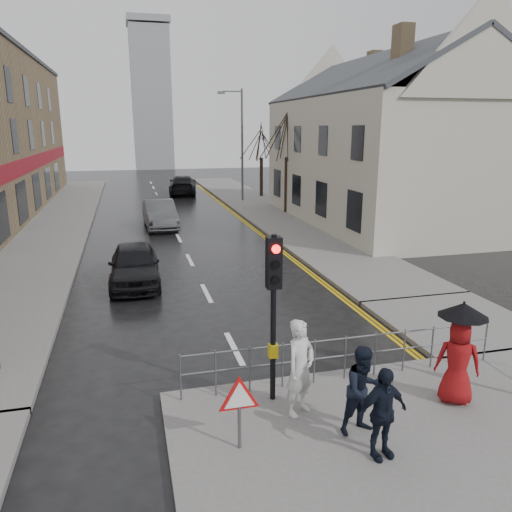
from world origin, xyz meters
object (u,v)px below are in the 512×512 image
pedestrian_a (300,367)px  pedestrian_with_umbrella (459,349)px  pedestrian_d (382,413)px  car_mid (160,214)px  pedestrian_b (364,390)px  car_parked (134,264)px

pedestrian_a → pedestrian_with_umbrella: 3.17m
pedestrian_a → pedestrian_d: pedestrian_a is taller
car_mid → pedestrian_b: bearing=-86.7°
car_mid → car_parked: bearing=-101.4°
car_parked → car_mid: car_mid is taller
pedestrian_with_umbrella → car_mid: (-4.39, 20.28, -0.51)m
pedestrian_b → car_parked: bearing=99.8°
pedestrian_b → car_mid: 20.87m
pedestrian_with_umbrella → car_parked: pedestrian_with_umbrella is taller
pedestrian_d → pedestrian_with_umbrella: bearing=19.5°
pedestrian_d → car_parked: bearing=100.5°
pedestrian_a → car_mid: pedestrian_a is taller
pedestrian_d → pedestrian_a: bearing=110.7°
pedestrian_with_umbrella → car_mid: 20.76m
pedestrian_a → pedestrian_with_umbrella: (3.14, -0.39, 0.18)m
pedestrian_d → car_mid: pedestrian_d is taller
pedestrian_b → pedestrian_a: bearing=125.5°
pedestrian_with_umbrella → pedestrian_d: (-2.28, -1.18, -0.33)m
pedestrian_b → pedestrian_with_umbrella: pedestrian_with_umbrella is taller
pedestrian_a → car_parked: size_ratio=0.44×
pedestrian_with_umbrella → pedestrian_d: pedestrian_with_umbrella is taller
pedestrian_a → pedestrian_d: bearing=-94.0°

